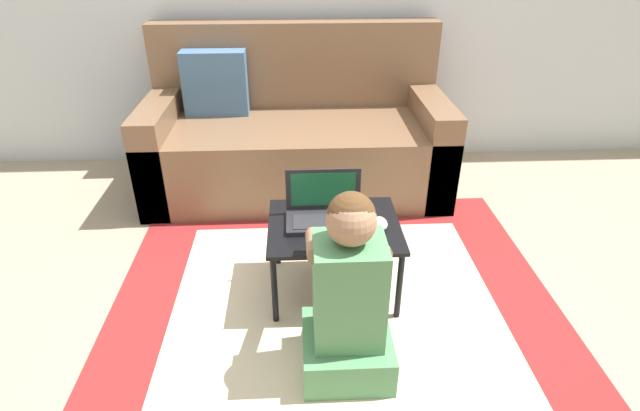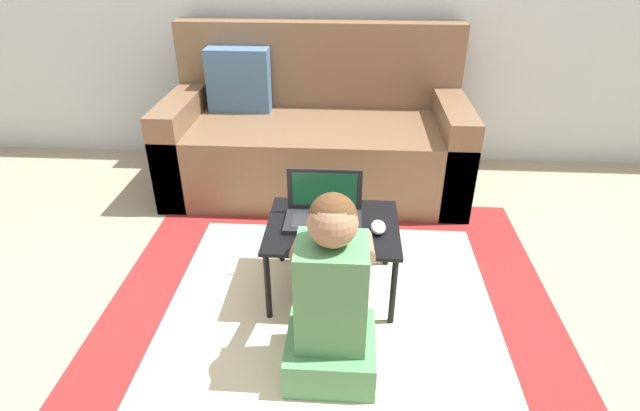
% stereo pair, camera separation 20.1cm
% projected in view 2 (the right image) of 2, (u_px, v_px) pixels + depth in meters
% --- Properties ---
extents(ground_plane, '(16.00, 16.00, 0.00)m').
position_uv_depth(ground_plane, '(305.00, 302.00, 2.09)').
color(ground_plane, gray).
extents(area_rug, '(1.85, 1.99, 0.01)m').
position_uv_depth(area_rug, '(329.00, 324.00, 1.97)').
color(area_rug, maroon).
rests_on(area_rug, ground_plane).
extents(couch, '(1.67, 0.81, 0.90)m').
position_uv_depth(couch, '(315.00, 135.00, 2.92)').
color(couch, brown).
rests_on(couch, ground_plane).
extents(laptop_desk, '(0.53, 0.44, 0.33)m').
position_uv_depth(laptop_desk, '(333.00, 232.00, 2.01)').
color(laptop_desk, black).
rests_on(laptop_desk, ground_plane).
extents(laptop, '(0.31, 0.19, 0.20)m').
position_uv_depth(laptop, '(324.00, 214.00, 2.01)').
color(laptop, '#232328').
rests_on(laptop, laptop_desk).
extents(computer_mouse, '(0.06, 0.09, 0.04)m').
position_uv_depth(computer_mouse, '(378.00, 227.00, 1.95)').
color(computer_mouse, silver).
rests_on(computer_mouse, laptop_desk).
extents(person_seated, '(0.30, 0.42, 0.70)m').
position_uv_depth(person_seated, '(331.00, 302.00, 1.64)').
color(person_seated, '#518E5B').
rests_on(person_seated, ground_plane).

